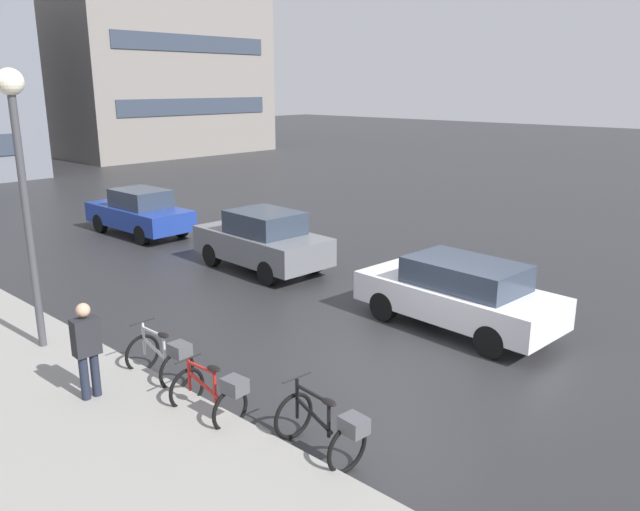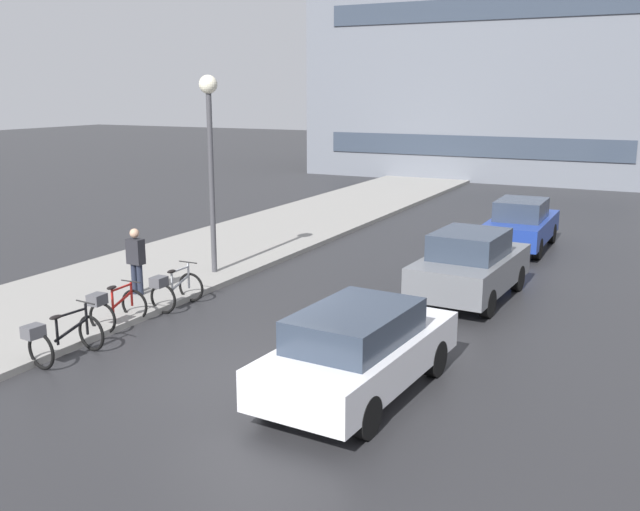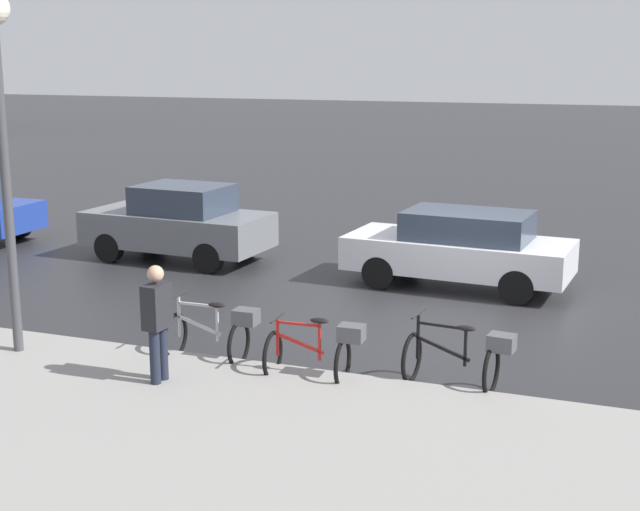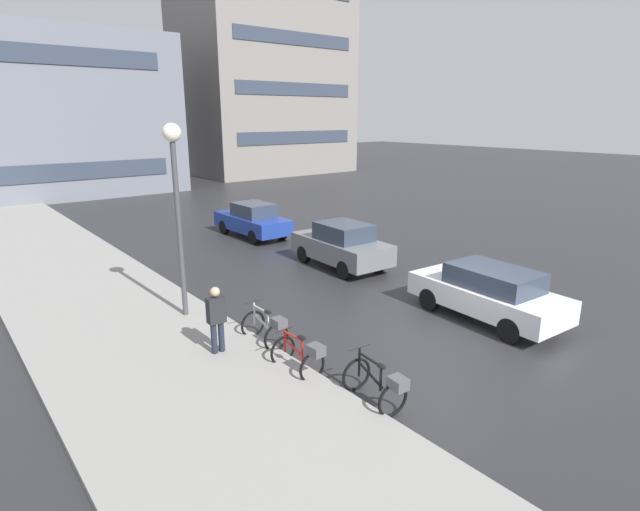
{
  "view_description": "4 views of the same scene",
  "coord_description": "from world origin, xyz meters",
  "px_view_note": "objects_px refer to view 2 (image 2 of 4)",
  "views": [
    {
      "loc": [
        -8.95,
        -5.98,
        4.97
      ],
      "look_at": [
        0.23,
        2.47,
        1.54
      ],
      "focal_mm": 35.0,
      "sensor_mm": 36.0,
      "label": 1
    },
    {
      "loc": [
        6.39,
        -9.79,
        4.86
      ],
      "look_at": [
        -0.98,
        4.85,
        1.06
      ],
      "focal_mm": 40.0,
      "sensor_mm": 36.0,
      "label": 2
    },
    {
      "loc": [
        -14.53,
        -3.15,
        4.39
      ],
      "look_at": [
        -0.39,
        2.18,
        0.98
      ],
      "focal_mm": 50.0,
      "sensor_mm": 36.0,
      "label": 3
    },
    {
      "loc": [
        -9.59,
        -6.84,
        5.43
      ],
      "look_at": [
        -0.18,
        4.76,
        1.22
      ],
      "focal_mm": 28.0,
      "sensor_mm": 36.0,
      "label": 4
    }
  ],
  "objects_px": {
    "bicycle_third": "(173,289)",
    "car_blue": "(521,224)",
    "bicycle_nearest": "(59,338)",
    "car_grey": "(470,265)",
    "bicycle_second": "(114,307)",
    "streetlamp": "(210,134)",
    "pedestrian": "(136,260)",
    "car_white": "(359,349)"
  },
  "relations": [
    {
      "from": "pedestrian",
      "to": "streetlamp",
      "type": "xyz_separation_m",
      "value": [
        0.38,
        2.61,
        2.8
      ]
    },
    {
      "from": "car_white",
      "to": "car_grey",
      "type": "xyz_separation_m",
      "value": [
        0.15,
        6.23,
        0.05
      ]
    },
    {
      "from": "bicycle_nearest",
      "to": "bicycle_third",
      "type": "relative_size",
      "value": 1.09
    },
    {
      "from": "bicycle_second",
      "to": "car_grey",
      "type": "bearing_deg",
      "value": 42.58
    },
    {
      "from": "bicycle_nearest",
      "to": "car_grey",
      "type": "relative_size",
      "value": 0.36
    },
    {
      "from": "bicycle_second",
      "to": "pedestrian",
      "type": "relative_size",
      "value": 0.78
    },
    {
      "from": "bicycle_third",
      "to": "car_white",
      "type": "distance_m",
      "value": 6.11
    },
    {
      "from": "bicycle_nearest",
      "to": "streetlamp",
      "type": "distance_m",
      "value": 7.25
    },
    {
      "from": "pedestrian",
      "to": "car_white",
      "type": "bearing_deg",
      "value": -20.71
    },
    {
      "from": "bicycle_third",
      "to": "pedestrian",
      "type": "relative_size",
      "value": 0.79
    },
    {
      "from": "bicycle_second",
      "to": "car_grey",
      "type": "relative_size",
      "value": 0.33
    },
    {
      "from": "car_white",
      "to": "streetlamp",
      "type": "distance_m",
      "value": 8.82
    },
    {
      "from": "car_white",
      "to": "streetlamp",
      "type": "xyz_separation_m",
      "value": [
        -6.47,
        5.2,
        3.0
      ]
    },
    {
      "from": "bicycle_nearest",
      "to": "pedestrian",
      "type": "height_order",
      "value": "pedestrian"
    },
    {
      "from": "bicycle_third",
      "to": "car_blue",
      "type": "bearing_deg",
      "value": 60.13
    },
    {
      "from": "bicycle_second",
      "to": "bicycle_third",
      "type": "bearing_deg",
      "value": 82.11
    },
    {
      "from": "bicycle_second",
      "to": "streetlamp",
      "type": "distance_m",
      "value": 5.6
    },
    {
      "from": "car_blue",
      "to": "bicycle_second",
      "type": "bearing_deg",
      "value": -117.11
    },
    {
      "from": "bicycle_third",
      "to": "car_grey",
      "type": "xyz_separation_m",
      "value": [
        5.78,
        3.85,
        0.34
      ]
    },
    {
      "from": "streetlamp",
      "to": "bicycle_nearest",
      "type": "bearing_deg",
      "value": -80.63
    },
    {
      "from": "bicycle_second",
      "to": "bicycle_third",
      "type": "relative_size",
      "value": 0.99
    },
    {
      "from": "car_white",
      "to": "car_grey",
      "type": "bearing_deg",
      "value": 88.6
    },
    {
      "from": "bicycle_nearest",
      "to": "bicycle_third",
      "type": "height_order",
      "value": "bicycle_nearest"
    },
    {
      "from": "bicycle_nearest",
      "to": "car_white",
      "type": "bearing_deg",
      "value": 12.26
    },
    {
      "from": "bicycle_third",
      "to": "streetlamp",
      "type": "bearing_deg",
      "value": 106.68
    },
    {
      "from": "bicycle_third",
      "to": "car_grey",
      "type": "distance_m",
      "value": 6.95
    },
    {
      "from": "bicycle_second",
      "to": "car_blue",
      "type": "relative_size",
      "value": 0.32
    },
    {
      "from": "car_white",
      "to": "car_grey",
      "type": "distance_m",
      "value": 6.23
    },
    {
      "from": "bicycle_third",
      "to": "car_grey",
      "type": "bearing_deg",
      "value": 33.71
    },
    {
      "from": "bicycle_second",
      "to": "car_white",
      "type": "xyz_separation_m",
      "value": [
        5.86,
        -0.71,
        0.29
      ]
    },
    {
      "from": "bicycle_third",
      "to": "car_white",
      "type": "height_order",
      "value": "car_white"
    },
    {
      "from": "bicycle_nearest",
      "to": "car_grey",
      "type": "bearing_deg",
      "value": 53.06
    },
    {
      "from": "bicycle_nearest",
      "to": "streetlamp",
      "type": "bearing_deg",
      "value": 99.37
    },
    {
      "from": "bicycle_second",
      "to": "car_white",
      "type": "height_order",
      "value": "car_white"
    },
    {
      "from": "car_white",
      "to": "pedestrian",
      "type": "height_order",
      "value": "pedestrian"
    },
    {
      "from": "car_grey",
      "to": "car_blue",
      "type": "height_order",
      "value": "car_grey"
    },
    {
      "from": "bicycle_third",
      "to": "pedestrian",
      "type": "xyz_separation_m",
      "value": [
        -1.23,
        0.21,
        0.49
      ]
    },
    {
      "from": "bicycle_third",
      "to": "car_blue",
      "type": "relative_size",
      "value": 0.32
    },
    {
      "from": "bicycle_nearest",
      "to": "bicycle_third",
      "type": "distance_m",
      "value": 3.56
    },
    {
      "from": "pedestrian",
      "to": "streetlamp",
      "type": "bearing_deg",
      "value": 81.69
    },
    {
      "from": "car_grey",
      "to": "bicycle_third",
      "type": "bearing_deg",
      "value": -146.29
    },
    {
      "from": "car_white",
      "to": "car_grey",
      "type": "height_order",
      "value": "car_grey"
    }
  ]
}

